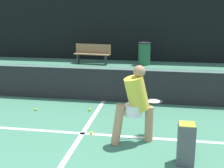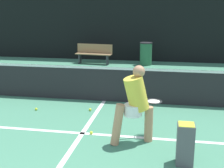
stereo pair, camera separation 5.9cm
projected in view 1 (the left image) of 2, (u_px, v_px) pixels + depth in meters
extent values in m
cube|color=white|center=(83.00, 133.00, 6.40)|extent=(8.25, 0.10, 0.01)
cube|color=white|center=(83.00, 132.00, 6.46)|extent=(0.10, 4.40, 0.01)
cube|color=#232326|center=(104.00, 84.00, 8.44)|extent=(11.00, 0.02, 0.95)
cube|color=white|center=(103.00, 68.00, 8.33)|extent=(11.00, 0.03, 0.06)
cube|color=black|center=(131.00, 20.00, 14.23)|extent=(24.00, 0.06, 3.78)
cylinder|color=tan|center=(149.00, 124.00, 5.99)|extent=(0.16, 0.16, 0.69)
cylinder|color=tan|center=(118.00, 125.00, 5.83)|extent=(0.32, 0.26, 0.81)
cylinder|color=white|center=(133.00, 110.00, 5.83)|extent=(0.34, 0.34, 0.21)
cylinder|color=yellow|center=(137.00, 93.00, 5.77)|extent=(0.50, 0.42, 0.73)
sphere|color=tan|center=(139.00, 71.00, 5.67)|extent=(0.23, 0.23, 0.23)
cylinder|color=#262628|center=(139.00, 102.00, 6.11)|extent=(0.29, 0.15, 0.03)
torus|color=#262628|center=(154.00, 101.00, 6.19)|extent=(0.45, 0.45, 0.02)
cylinder|color=beige|center=(154.00, 101.00, 6.19)|extent=(0.34, 0.34, 0.01)
sphere|color=#D1E033|center=(193.00, 145.00, 5.81)|extent=(0.07, 0.07, 0.07)
sphere|color=#D1E033|center=(183.00, 130.00, 6.50)|extent=(0.07, 0.07, 0.07)
sphere|color=#D1E033|center=(90.00, 110.00, 7.75)|extent=(0.07, 0.07, 0.07)
sphere|color=#D1E033|center=(36.00, 109.00, 7.78)|extent=(0.07, 0.07, 0.07)
sphere|color=#D1E033|center=(91.00, 133.00, 6.36)|extent=(0.07, 0.07, 0.07)
cube|color=#4C4C51|center=(186.00, 144.00, 5.11)|extent=(0.28, 0.28, 0.70)
cube|color=#D1E033|center=(187.00, 125.00, 5.03)|extent=(0.25, 0.25, 0.06)
cube|color=olive|center=(92.00, 54.00, 13.75)|extent=(1.65, 0.52, 0.04)
cube|color=olive|center=(93.00, 49.00, 13.86)|extent=(1.62, 0.20, 0.42)
cube|color=#333338|center=(78.00, 58.00, 13.97)|extent=(0.06, 0.32, 0.44)
cube|color=#333338|center=(106.00, 60.00, 13.64)|extent=(0.06, 0.32, 0.44)
cylinder|color=#28603D|center=(144.00, 54.00, 13.54)|extent=(0.52, 0.52, 0.94)
cylinder|color=black|center=(145.00, 43.00, 13.42)|extent=(0.55, 0.55, 0.04)
cube|color=navy|center=(48.00, 44.00, 17.50)|extent=(1.78, 3.92, 0.78)
cube|color=#1E2328|center=(46.00, 33.00, 17.15)|extent=(1.50, 2.35, 0.52)
cylinder|color=black|center=(68.00, 44.00, 18.59)|extent=(0.18, 0.60, 0.60)
cylinder|color=black|center=(54.00, 49.00, 16.19)|extent=(0.18, 0.60, 0.60)
cylinder|color=brown|center=(47.00, 14.00, 24.18)|extent=(0.28, 0.28, 3.71)
cube|color=beige|center=(151.00, 3.00, 32.00)|extent=(36.00, 2.40, 5.42)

